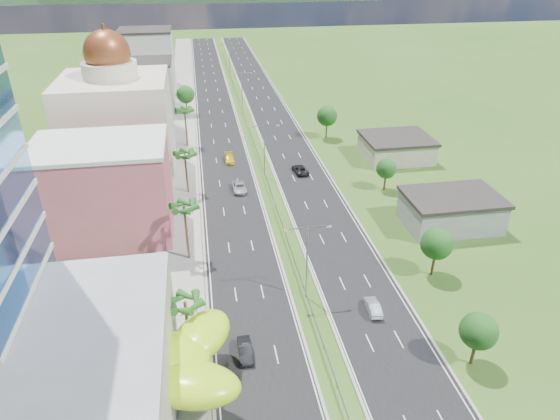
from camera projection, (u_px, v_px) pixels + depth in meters
ground at (324, 349)px, 58.80m from camera, size 500.00×500.00×0.00m
road_left at (217, 118)px, 135.88m from camera, size 11.00×260.00×0.04m
road_right at (271, 115)px, 138.07m from camera, size 11.00×260.00×0.04m
sidewalk_left at (182, 120)px, 134.47m from camera, size 7.00×260.00×0.12m
median_guardrail at (252, 137)px, 121.05m from camera, size 0.10×216.06×0.76m
streetlight_median_b at (307, 255)px, 64.29m from camera, size 6.04×0.25×11.00m
streetlight_median_c at (264, 145)px, 99.04m from camera, size 6.04×0.25×11.00m
streetlight_median_d at (242, 88)px, 138.14m from camera, size 6.04×0.25×11.00m
streetlight_median_e at (229, 56)px, 177.23m from camera, size 6.04×0.25×11.00m
mall_podium at (7, 391)px, 46.31m from camera, size 30.00×24.00×11.00m
lime_canopy at (142, 364)px, 50.04m from camera, size 18.00×15.00×7.40m
pink_shophouse at (105, 191)px, 78.96m from camera, size 20.00×15.00×15.00m
domed_building at (118, 122)px, 97.12m from camera, size 20.00×20.00×28.70m
midrise_grey at (137, 103)px, 120.57m from camera, size 16.00×15.00×16.00m
midrise_beige at (144, 87)px, 140.39m from camera, size 16.00×15.00×13.00m
midrise_white at (148, 61)px, 159.19m from camera, size 16.00×15.00×18.00m
shed_near at (451, 212)px, 83.43m from camera, size 15.00×10.00×5.00m
shed_far at (396, 149)px, 109.92m from camera, size 14.00×12.00×4.40m
palm_tree_b at (185, 305)px, 54.93m from camera, size 3.60×3.60×8.10m
palm_tree_c at (184, 209)px, 71.63m from camera, size 3.60×3.60×9.60m
palm_tree_d at (185, 156)px, 92.06m from camera, size 3.60×3.60×8.60m
palm_tree_e at (185, 112)px, 113.42m from camera, size 3.60×3.60×9.40m
leafy_tree_lfar at (186, 95)px, 136.43m from camera, size 4.90×4.90×8.05m
leafy_tree_ra at (479, 331)px, 54.53m from camera, size 4.20×4.20×6.90m
leafy_tree_rb at (437, 244)px, 69.55m from camera, size 4.55×4.55×7.47m
leafy_tree_rc at (386, 169)px, 94.69m from camera, size 3.85×3.85×6.33m
leafy_tree_rd at (327, 116)px, 119.60m from camera, size 4.90×4.90×8.05m
car_dark_left at (245, 350)px, 57.54m from camera, size 1.60×4.44×1.46m
car_silver_mid_left at (239, 187)px, 95.82m from camera, size 2.69×5.48×1.50m
car_yellow_far_left at (230, 158)px, 108.66m from camera, size 2.06×4.99×1.44m
car_silver_right at (373, 307)px, 64.41m from camera, size 1.82×4.43×1.43m
car_dark_far_right at (300, 169)px, 103.34m from camera, size 3.12×5.64×1.49m
motorcycle at (228, 364)px, 55.86m from camera, size 0.65×1.71×1.07m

